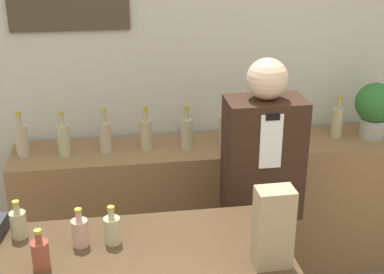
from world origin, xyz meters
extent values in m
cube|color=beige|center=(0.00, 2.00, 1.35)|extent=(5.20, 0.06, 2.70)
cube|color=#8E6642|center=(0.23, 1.73, 0.45)|extent=(2.40, 0.43, 0.90)
cube|color=#48321F|center=(-0.36, 0.55, 0.94)|extent=(1.37, 0.64, 0.04)
cube|color=#331E14|center=(0.40, 1.18, 0.37)|extent=(0.30, 0.24, 0.73)
cube|color=#331E14|center=(0.40, 1.18, 1.05)|extent=(0.40, 0.24, 0.64)
cube|color=white|center=(0.40, 1.06, 1.19)|extent=(0.11, 0.01, 0.28)
cube|color=black|center=(0.40, 1.06, 1.32)|extent=(0.07, 0.01, 0.03)
sphere|color=#DBB293|center=(0.40, 1.18, 1.47)|extent=(0.21, 0.21, 0.21)
cylinder|color=#9E998E|center=(1.26, 1.70, 0.96)|extent=(0.16, 0.16, 0.12)
sphere|color=#2D6B2D|center=(1.26, 1.70, 1.13)|extent=(0.25, 0.25, 0.25)
cube|color=tan|center=(0.22, 0.41, 1.12)|extent=(0.14, 0.10, 0.33)
cylinder|color=tan|center=(-0.77, 0.76, 1.01)|extent=(0.07, 0.07, 0.11)
cylinder|color=tan|center=(-0.77, 0.76, 1.09)|extent=(0.03, 0.03, 0.04)
cylinder|color=#B29933|center=(-0.77, 0.76, 1.12)|extent=(0.03, 0.03, 0.01)
cylinder|color=brown|center=(-0.65, 0.52, 1.01)|extent=(0.07, 0.07, 0.11)
cylinder|color=brown|center=(-0.65, 0.52, 1.09)|extent=(0.03, 0.03, 0.04)
cylinder|color=#B29933|center=(-0.65, 0.52, 1.12)|extent=(0.03, 0.03, 0.01)
cylinder|color=tan|center=(-0.51, 0.65, 1.01)|extent=(0.07, 0.07, 0.11)
cylinder|color=tan|center=(-0.51, 0.65, 1.09)|extent=(0.03, 0.03, 0.04)
cylinder|color=#B29933|center=(-0.51, 0.65, 1.12)|extent=(0.03, 0.03, 0.01)
cylinder|color=#BCB186|center=(-0.38, 0.65, 1.01)|extent=(0.07, 0.07, 0.11)
cylinder|color=#BCB186|center=(-0.38, 0.65, 1.09)|extent=(0.03, 0.03, 0.04)
cylinder|color=#B29933|center=(-0.38, 0.65, 1.12)|extent=(0.03, 0.03, 0.01)
cylinder|color=tan|center=(-0.89, 1.74, 0.99)|extent=(0.07, 0.07, 0.18)
cylinder|color=tan|center=(-0.89, 1.74, 1.12)|extent=(0.03, 0.03, 0.07)
cylinder|color=#B29933|center=(-0.89, 1.74, 1.16)|extent=(0.03, 0.03, 0.02)
cylinder|color=tan|center=(-0.65, 1.71, 0.99)|extent=(0.07, 0.07, 0.18)
cylinder|color=tan|center=(-0.65, 1.71, 1.12)|extent=(0.03, 0.03, 0.07)
cylinder|color=#B29933|center=(-0.65, 1.71, 1.16)|extent=(0.03, 0.03, 0.02)
cylinder|color=tan|center=(-0.41, 1.72, 0.99)|extent=(0.07, 0.07, 0.18)
cylinder|color=tan|center=(-0.41, 1.72, 1.12)|extent=(0.03, 0.03, 0.07)
cylinder|color=#B29933|center=(-0.41, 1.72, 1.16)|extent=(0.03, 0.03, 0.02)
cylinder|color=tan|center=(-0.17, 1.73, 0.99)|extent=(0.07, 0.07, 0.18)
cylinder|color=tan|center=(-0.17, 1.73, 1.12)|extent=(0.03, 0.03, 0.07)
cylinder|color=#B29933|center=(-0.17, 1.73, 1.16)|extent=(0.03, 0.03, 0.02)
cylinder|color=tan|center=(0.07, 1.71, 0.99)|extent=(0.07, 0.07, 0.18)
cylinder|color=tan|center=(0.07, 1.71, 1.12)|extent=(0.03, 0.03, 0.07)
cylinder|color=#B29933|center=(0.07, 1.71, 1.16)|extent=(0.03, 0.03, 0.02)
cylinder|color=tan|center=(0.32, 1.73, 0.99)|extent=(0.07, 0.07, 0.18)
cylinder|color=tan|center=(0.32, 1.73, 1.12)|extent=(0.03, 0.03, 0.07)
cylinder|color=#B29933|center=(0.32, 1.73, 1.16)|extent=(0.03, 0.03, 0.02)
cylinder|color=tan|center=(0.56, 1.71, 0.99)|extent=(0.07, 0.07, 0.18)
cylinder|color=tan|center=(0.56, 1.71, 1.12)|extent=(0.03, 0.03, 0.07)
cylinder|color=#B29933|center=(0.56, 1.71, 1.16)|extent=(0.03, 0.03, 0.02)
cylinder|color=tan|center=(0.80, 1.74, 0.99)|extent=(0.07, 0.07, 0.18)
cylinder|color=tan|center=(0.80, 1.74, 1.12)|extent=(0.03, 0.03, 0.07)
cylinder|color=#B29933|center=(0.80, 1.74, 1.16)|extent=(0.03, 0.03, 0.02)
cylinder|color=tan|center=(1.04, 1.74, 0.99)|extent=(0.07, 0.07, 0.18)
cylinder|color=tan|center=(1.04, 1.74, 1.12)|extent=(0.03, 0.03, 0.07)
cylinder|color=#B29933|center=(1.04, 1.74, 1.16)|extent=(0.03, 0.03, 0.02)
camera|label=1|loc=(-0.33, -1.25, 2.20)|focal=50.00mm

